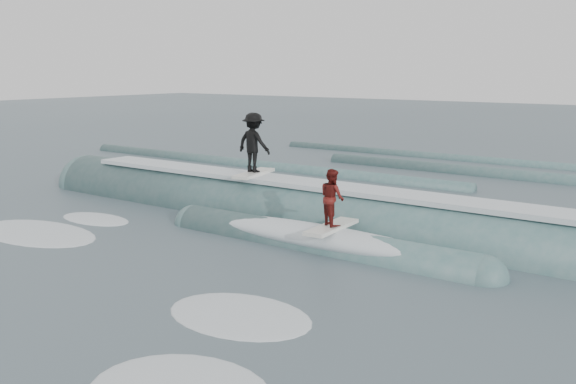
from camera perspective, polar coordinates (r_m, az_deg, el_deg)
The scene contains 6 objects.
ground at distance 15.28m, azimuth -11.60°, elevation -7.06°, with size 160.00×160.00×0.00m, color #374850.
breaking_wave at distance 19.43m, azimuth 1.80°, elevation -2.84°, with size 23.69×3.98×2.40m.
surfer_black at distance 20.63m, azimuth -3.07°, elevation 4.25°, with size 1.26×2.07×2.01m.
surfer_red at distance 16.51m, azimuth 3.94°, elevation -0.88°, with size 0.90×2.03×1.58m.
whitewater at distance 15.13m, azimuth -14.39°, elevation -7.36°, with size 13.44×8.12×0.10m.
far_swells at distance 30.19m, azimuth 12.42°, elevation 1.79°, with size 35.25×8.65×0.80m.
Camera 1 is at (10.82, -9.73, 4.66)m, focal length 40.00 mm.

